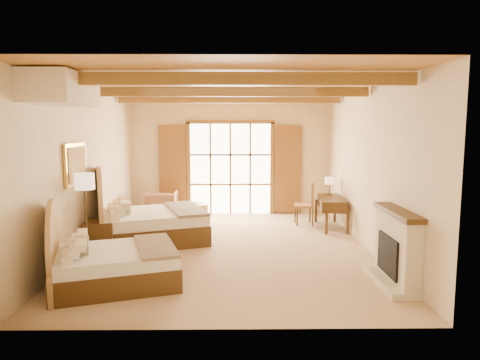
{
  "coord_description": "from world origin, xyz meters",
  "views": [
    {
      "loc": [
        0.13,
        -8.35,
        2.4
      ],
      "look_at": [
        0.23,
        0.2,
        1.35
      ],
      "focal_mm": 32.0,
      "sensor_mm": 36.0,
      "label": 1
    }
  ],
  "objects_px": {
    "nightstand": "(100,238)",
    "armchair": "(161,205)",
    "bed_near": "(106,262)",
    "desk": "(331,212)",
    "bed_far": "(144,222)"
  },
  "relations": [
    {
      "from": "nightstand",
      "to": "armchair",
      "type": "bearing_deg",
      "value": 72.3
    },
    {
      "from": "desk",
      "to": "armchair",
      "type": "bearing_deg",
      "value": 172.93
    },
    {
      "from": "armchair",
      "to": "bed_far",
      "type": "bearing_deg",
      "value": 88.63
    },
    {
      "from": "bed_near",
      "to": "nightstand",
      "type": "height_order",
      "value": "bed_near"
    },
    {
      "from": "bed_far",
      "to": "armchair",
      "type": "relative_size",
      "value": 3.3
    },
    {
      "from": "bed_far",
      "to": "nightstand",
      "type": "relative_size",
      "value": 4.14
    },
    {
      "from": "bed_near",
      "to": "desk",
      "type": "relative_size",
      "value": 1.56
    },
    {
      "from": "nightstand",
      "to": "desk",
      "type": "height_order",
      "value": "desk"
    },
    {
      "from": "nightstand",
      "to": "armchair",
      "type": "distance_m",
      "value": 3.2
    },
    {
      "from": "desk",
      "to": "bed_far",
      "type": "bearing_deg",
      "value": -157.15
    },
    {
      "from": "bed_far",
      "to": "armchair",
      "type": "xyz_separation_m",
      "value": [
        -0.02,
        2.27,
        -0.06
      ]
    },
    {
      "from": "bed_near",
      "to": "bed_far",
      "type": "xyz_separation_m",
      "value": [
        0.05,
        2.48,
        0.07
      ]
    },
    {
      "from": "bed_near",
      "to": "desk",
      "type": "xyz_separation_m",
      "value": [
        4.28,
        3.73,
        0.03
      ]
    },
    {
      "from": "bed_near",
      "to": "armchair",
      "type": "distance_m",
      "value": 4.75
    },
    {
      "from": "bed_near",
      "to": "armchair",
      "type": "height_order",
      "value": "bed_near"
    }
  ]
}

